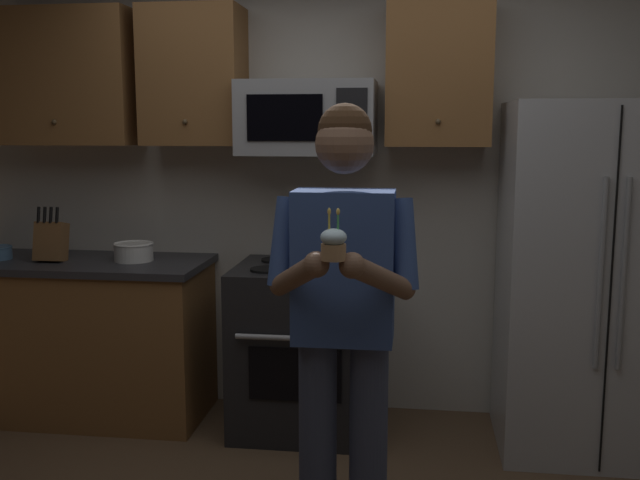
% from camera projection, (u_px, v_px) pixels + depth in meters
% --- Properties ---
extents(wall_back, '(4.40, 0.10, 2.60)m').
position_uv_depth(wall_back, '(340.00, 191.00, 4.27)').
color(wall_back, beige).
rests_on(wall_back, ground).
extents(oven_range, '(0.76, 0.70, 0.93)m').
position_uv_depth(oven_range, '(305.00, 347.00, 4.03)').
color(oven_range, black).
rests_on(oven_range, ground).
extents(microwave, '(0.74, 0.41, 0.40)m').
position_uv_depth(microwave, '(308.00, 118.00, 3.96)').
color(microwave, '#9EA0A5').
extents(refrigerator, '(0.90, 0.75, 1.80)m').
position_uv_depth(refrigerator, '(592.00, 279.00, 3.73)').
color(refrigerator, '#B7BABF').
rests_on(refrigerator, ground).
extents(cabinet_row_upper, '(2.78, 0.36, 0.76)m').
position_uv_depth(cabinet_row_upper, '(207.00, 77.00, 4.05)').
color(cabinet_row_upper, brown).
extents(counter_left, '(1.44, 0.66, 0.92)m').
position_uv_depth(counter_left, '(85.00, 337.00, 4.23)').
color(counter_left, brown).
rests_on(counter_left, ground).
extents(knife_block, '(0.16, 0.15, 0.32)m').
position_uv_depth(knife_block, '(51.00, 241.00, 4.11)').
color(knife_block, brown).
rests_on(knife_block, counter_left).
extents(bowl_large_white, '(0.23, 0.23, 0.10)m').
position_uv_depth(bowl_large_white, '(134.00, 251.00, 4.12)').
color(bowl_large_white, white).
rests_on(bowl_large_white, counter_left).
extents(person, '(0.60, 0.48, 1.76)m').
position_uv_depth(person, '(343.00, 307.00, 2.77)').
color(person, '#383F59').
rests_on(person, ground).
extents(cupcake, '(0.09, 0.09, 0.17)m').
position_uv_depth(cupcake, '(334.00, 244.00, 2.40)').
color(cupcake, '#A87F56').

